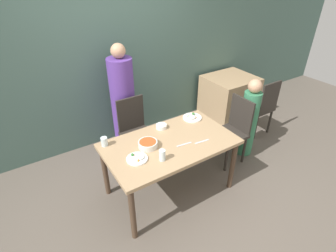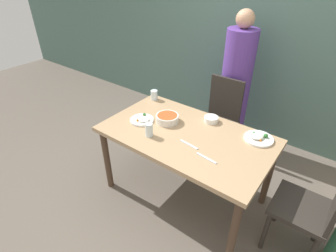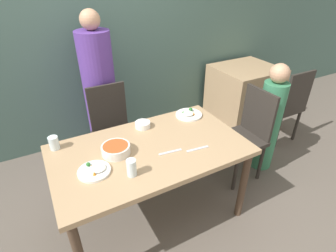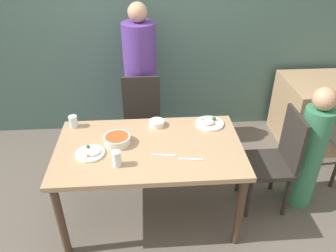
% 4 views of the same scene
% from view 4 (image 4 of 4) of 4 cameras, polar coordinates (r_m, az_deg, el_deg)
% --- Properties ---
extents(ground_plane, '(10.00, 10.00, 0.00)m').
position_cam_4_polar(ground_plane, '(3.04, -2.91, -14.75)').
color(ground_plane, '#60564C').
extents(wall_back, '(10.00, 0.06, 2.70)m').
position_cam_4_polar(wall_back, '(3.69, -4.21, 18.48)').
color(wall_back, '#4C6B60').
rests_on(wall_back, ground_plane).
extents(dining_table, '(1.46, 0.85, 0.73)m').
position_cam_4_polar(dining_table, '(2.61, -3.30, -5.01)').
color(dining_table, tan).
rests_on(dining_table, ground_plane).
extents(chair_adult_spot, '(0.40, 0.40, 0.93)m').
position_cam_4_polar(chair_adult_spot, '(3.32, -4.56, 0.95)').
color(chair_adult_spot, '#2D2823').
rests_on(chair_adult_spot, ground_plane).
extents(chair_child_spot, '(0.40, 0.40, 0.93)m').
position_cam_4_polar(chair_child_spot, '(2.94, 18.16, -5.41)').
color(chair_child_spot, '#2D2823').
rests_on(chair_child_spot, ground_plane).
extents(person_adult, '(0.33, 0.33, 1.58)m').
position_cam_4_polar(person_adult, '(3.51, -4.74, 6.99)').
color(person_adult, '#5B3893').
rests_on(person_adult, ground_plane).
extents(person_child, '(0.24, 0.24, 1.16)m').
position_cam_4_polar(person_child, '(3.04, 23.34, -4.35)').
color(person_child, '#387F56').
rests_on(person_child, ground_plane).
extents(bowl_curry, '(0.21, 0.21, 0.07)m').
position_cam_4_polar(bowl_curry, '(2.60, -8.86, -2.39)').
color(bowl_curry, silver).
rests_on(bowl_curry, dining_table).
extents(plate_rice_adult, '(0.24, 0.24, 0.05)m').
position_cam_4_polar(plate_rice_adult, '(2.84, 7.16, 0.54)').
color(plate_rice_adult, white).
rests_on(plate_rice_adult, dining_table).
extents(plate_rice_child, '(0.22, 0.22, 0.05)m').
position_cam_4_polar(plate_rice_child, '(2.53, -13.35, -4.60)').
color(plate_rice_child, white).
rests_on(plate_rice_child, dining_table).
extents(bowl_rice_small, '(0.13, 0.13, 0.05)m').
position_cam_4_polar(bowl_rice_small, '(2.80, -2.00, 0.53)').
color(bowl_rice_small, white).
rests_on(bowl_rice_small, dining_table).
extents(glass_water_tall, '(0.07, 0.07, 0.12)m').
position_cam_4_polar(glass_water_tall, '(2.36, -8.94, -5.65)').
color(glass_water_tall, silver).
rests_on(glass_water_tall, dining_table).
extents(glass_water_short, '(0.07, 0.07, 0.10)m').
position_cam_4_polar(glass_water_short, '(2.88, -16.20, 0.74)').
color(glass_water_short, silver).
rests_on(glass_water_short, dining_table).
extents(fork_steel, '(0.18, 0.04, 0.01)m').
position_cam_4_polar(fork_steel, '(2.46, -0.78, -5.07)').
color(fork_steel, silver).
rests_on(fork_steel, dining_table).
extents(spoon_steel, '(0.18, 0.04, 0.01)m').
position_cam_4_polar(spoon_steel, '(2.43, 4.02, -5.77)').
color(spoon_steel, silver).
rests_on(spoon_steel, dining_table).
extents(background_table, '(0.83, 0.75, 0.74)m').
position_cam_4_polar(background_table, '(4.09, 24.61, 2.21)').
color(background_table, tan).
rests_on(background_table, ground_plane).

